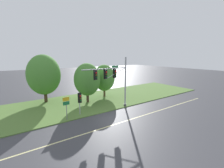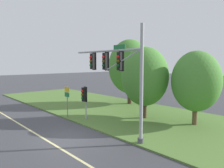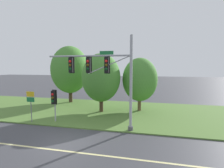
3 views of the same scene
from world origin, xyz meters
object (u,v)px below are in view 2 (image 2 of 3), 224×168
at_px(traffic_signal_mast, 118,70).
at_px(tree_left_of_mast, 145,77).
at_px(tree_nearest_road, 130,67).
at_px(pedestrian_signal_near_kerb, 84,96).
at_px(tree_behind_signpost, 196,81).
at_px(route_sign_post, 67,96).

distance_m(traffic_signal_mast, tree_left_of_mast, 5.35).
height_order(traffic_signal_mast, tree_nearest_road, tree_nearest_road).
height_order(traffic_signal_mast, tree_left_of_mast, traffic_signal_mast).
distance_m(traffic_signal_mast, pedestrian_signal_near_kerb, 5.50).
xyz_separation_m(traffic_signal_mast, tree_nearest_road, (-7.45, 9.02, -0.01)).
xyz_separation_m(tree_nearest_road, tree_left_of_mast, (5.69, -4.03, -0.76)).
relative_size(tree_nearest_road, tree_behind_signpost, 1.30).
distance_m(tree_left_of_mast, tree_behind_signpost, 4.34).
distance_m(tree_nearest_road, tree_left_of_mast, 7.01).
bearing_deg(route_sign_post, tree_nearest_road, 93.87).
xyz_separation_m(pedestrian_signal_near_kerb, route_sign_post, (-1.95, -0.57, -0.19)).
distance_m(tree_nearest_road, tree_behind_signpost, 10.19).
height_order(tree_left_of_mast, tree_behind_signpost, tree_left_of_mast).
bearing_deg(pedestrian_signal_near_kerb, tree_left_of_mast, 54.61).
xyz_separation_m(tree_left_of_mast, tree_behind_signpost, (4.10, 1.40, -0.24)).
bearing_deg(pedestrian_signal_near_kerb, route_sign_post, -163.60).
distance_m(pedestrian_signal_near_kerb, tree_left_of_mast, 5.67).
bearing_deg(tree_behind_signpost, pedestrian_signal_near_kerb, -141.22).
relative_size(pedestrian_signal_near_kerb, route_sign_post, 1.03).
bearing_deg(pedestrian_signal_near_kerb, tree_nearest_road, 106.88).
bearing_deg(route_sign_post, tree_behind_signpost, 34.81).
distance_m(traffic_signal_mast, route_sign_post, 7.33).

